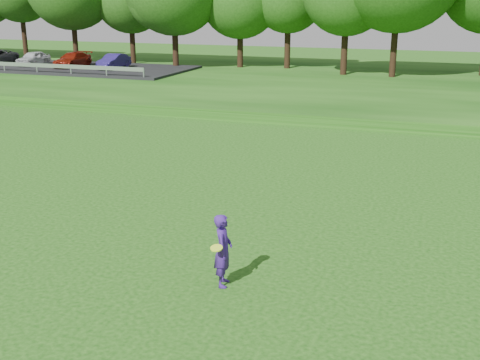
% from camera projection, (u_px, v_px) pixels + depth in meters
% --- Properties ---
extents(ground, '(140.00, 140.00, 0.00)m').
position_uv_depth(ground, '(57.00, 275.00, 14.50)').
color(ground, '#123F0C').
rests_on(ground, ground).
extents(berm, '(130.00, 30.00, 0.60)m').
position_uv_depth(berm, '(331.00, 83.00, 45.09)').
color(berm, '#123F0C').
rests_on(berm, ground).
extents(walking_path, '(130.00, 1.60, 0.04)m').
position_uv_depth(walking_path, '(281.00, 121.00, 32.54)').
color(walking_path, gray).
rests_on(walking_path, ground).
extents(parking_lot, '(24.00, 9.00, 1.38)m').
position_uv_depth(parking_lot, '(48.00, 63.00, 51.54)').
color(parking_lot, black).
rests_on(parking_lot, berm).
extents(woman, '(0.56, 0.85, 1.73)m').
position_uv_depth(woman, '(223.00, 250.00, 13.75)').
color(woman, '#3B1B7A').
rests_on(woman, ground).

